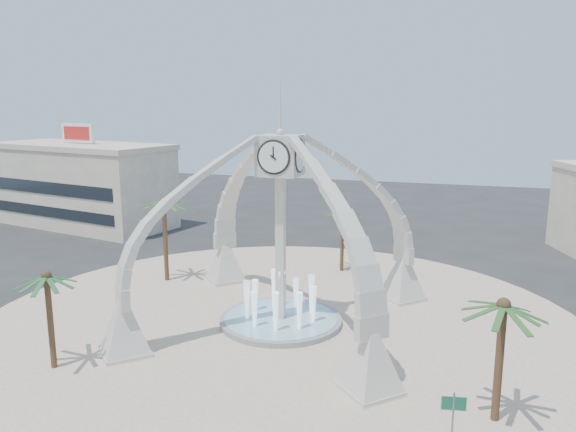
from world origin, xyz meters
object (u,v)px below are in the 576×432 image
(palm_north, at_px, (343,210))
(street_sign, at_px, (453,411))
(palm_west, at_px, (164,202))
(clock_tower, at_px, (280,227))
(fountain, at_px, (281,320))
(palm_east, at_px, (504,306))
(palm_south, at_px, (46,277))

(palm_north, bearing_deg, street_sign, -67.82)
(palm_west, bearing_deg, clock_tower, -26.40)
(clock_tower, bearing_deg, palm_west, 153.60)
(palm_west, bearing_deg, street_sign, -36.88)
(fountain, xyz_separation_m, palm_north, (1.29, 12.73, 5.07))
(clock_tower, distance_m, palm_east, 15.17)
(palm_west, relative_size, palm_south, 1.24)
(clock_tower, distance_m, palm_north, 12.85)
(palm_east, height_order, palm_north, palm_east)
(palm_north, distance_m, street_sign, 26.15)
(palm_east, relative_size, palm_south, 1.06)
(palm_south, height_order, street_sign, palm_south)
(clock_tower, distance_m, street_sign, 16.44)
(palm_north, bearing_deg, palm_east, -60.59)
(palm_south, bearing_deg, fountain, 44.67)
(palm_north, distance_m, palm_south, 25.05)
(palm_north, relative_size, palm_south, 1.03)
(clock_tower, distance_m, fountain, 6.20)
(fountain, height_order, palm_north, palm_north)
(street_sign, bearing_deg, palm_north, 101.63)
(clock_tower, relative_size, palm_west, 2.44)
(palm_north, height_order, street_sign, palm_north)
(palm_east, bearing_deg, palm_west, 150.90)
(fountain, bearing_deg, clock_tower, -90.00)
(palm_east, distance_m, street_sign, 5.18)
(fountain, distance_m, street_sign, 15.92)
(clock_tower, relative_size, palm_south, 3.02)
(street_sign, bearing_deg, palm_south, 165.14)
(palm_west, xyz_separation_m, palm_north, (13.00, 6.92, -1.16))
(fountain, xyz_separation_m, palm_west, (-11.71, 5.81, 6.23))
(street_sign, bearing_deg, palm_west, 132.57)
(clock_tower, xyz_separation_m, fountain, (0.00, 0.00, -6.20))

